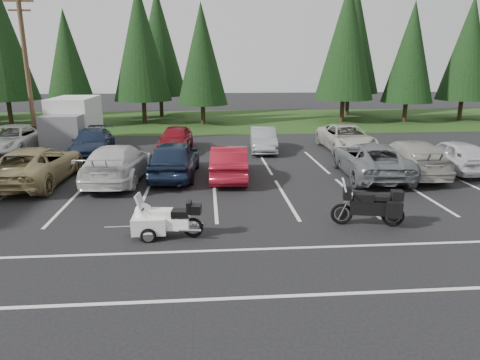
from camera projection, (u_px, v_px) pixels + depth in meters
name	position (u px, v px, depth m)	size (l,w,h in m)	color
ground	(202.00, 209.00, 15.06)	(120.00, 120.00, 0.00)	black
grass_strip	(203.00, 120.00, 38.13)	(80.00, 16.00, 0.01)	#1B3511
lake_water	(229.00, 95.00, 68.23)	(70.00, 50.00, 0.02)	slate
utility_pole	(27.00, 68.00, 24.58)	(1.60, 0.26, 9.00)	#473321
box_truck	(71.00, 123.00, 26.08)	(2.40, 5.60, 2.90)	silver
stall_markings	(202.00, 192.00, 16.98)	(32.00, 16.00, 0.01)	silver
conifer_3	(67.00, 59.00, 33.42)	(3.87, 3.87, 9.02)	#332316
conifer_4	(140.00, 43.00, 34.95)	(4.80, 4.80, 11.17)	#332316
conifer_5	(202.00, 54.00, 34.33)	(4.14, 4.14, 9.63)	#332316
conifer_6	(346.00, 41.00, 35.45)	(4.93, 4.93, 11.48)	#332316
conifer_7	(411.00, 52.00, 35.82)	(4.27, 4.27, 9.94)	#332316
conifer_8	(468.00, 48.00, 36.92)	(4.53, 4.53, 10.56)	#332316
conifer_back_b	(158.00, 43.00, 39.39)	(4.97, 4.97, 11.58)	#332316
conifer_back_c	(352.00, 35.00, 39.91)	(5.50, 5.50, 12.81)	#332316
car_near_2	(36.00, 165.00, 18.15)	(2.61, 5.66, 1.57)	#988758
car_near_3	(118.00, 163.00, 18.48)	(2.24, 5.50, 1.60)	silver
car_near_4	(174.00, 159.00, 19.14)	(1.98, 4.92, 1.68)	#17233A
car_near_5	(229.00, 162.00, 18.88)	(1.57, 4.49, 1.48)	maroon
car_near_6	(371.00, 160.00, 19.20)	(2.56, 5.56, 1.55)	slate
car_near_7	(409.00, 157.00, 19.64)	(2.22, 5.47, 1.59)	#A29F95
car_near_8	(454.00, 155.00, 20.23)	(1.79, 4.44, 1.51)	silver
car_far_0	(11.00, 140.00, 24.08)	(2.62, 5.68, 1.58)	white
car_far_1	(93.00, 143.00, 23.64)	(1.99, 4.89, 1.42)	#17233A
car_far_2	(175.00, 139.00, 24.82)	(1.72, 4.27, 1.46)	maroon
car_far_3	(263.00, 140.00, 24.81)	(1.42, 4.09, 1.35)	gray
car_far_4	(346.00, 138.00, 24.96)	(2.46, 5.33, 1.48)	beige
touring_motorcycle	(166.00, 216.00, 12.50)	(2.41, 0.74, 1.33)	white
cargo_trailer	(150.00, 227.00, 12.55)	(1.43, 0.80, 0.66)	silver
adventure_motorcycle	(368.00, 203.00, 13.36)	(2.51, 0.87, 1.53)	black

